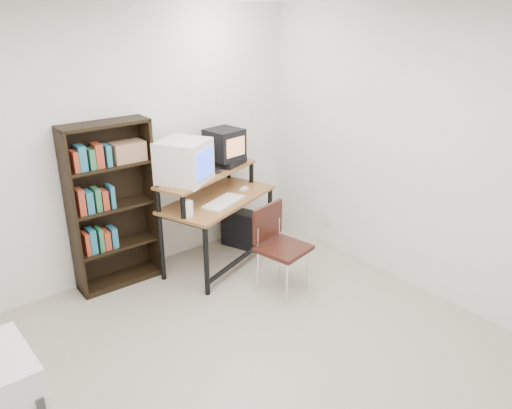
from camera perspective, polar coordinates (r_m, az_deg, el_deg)
floor at (r=3.98m, az=-0.47°, el=-18.36°), size 4.00×4.00×0.01m
back_wall at (r=4.93m, az=-15.24°, el=6.27°), size 4.00×0.01×2.60m
right_wall at (r=4.73m, az=18.89°, el=5.19°), size 0.01×4.00×2.60m
computer_desk at (r=5.12m, az=-4.54°, el=0.38°), size 1.39×1.01×0.98m
crt_monitor at (r=4.81m, az=-8.22°, el=4.89°), size 0.59×0.59×0.41m
vcr at (r=5.32m, az=-3.19°, el=4.90°), size 0.43×0.38×0.08m
crt_tv at (r=5.25m, az=-3.62°, el=6.89°), size 0.38×0.38×0.32m
cd_spindle at (r=5.08m, az=-4.66°, el=3.82°), size 0.16×0.16×0.05m
keyboard at (r=4.95m, az=-3.74°, el=0.21°), size 0.51×0.36×0.03m
mousepad at (r=5.30m, az=-1.41°, el=1.56°), size 0.28×0.26×0.01m
mouse at (r=5.29m, az=-1.34°, el=1.75°), size 0.11×0.09×0.03m
desk_speaker at (r=4.65m, az=-7.85°, el=-0.57°), size 0.09×0.08×0.17m
pc_tower at (r=5.64m, az=-1.59°, el=-2.79°), size 0.35×0.49×0.42m
school_chair at (r=4.68m, az=2.48°, el=-4.06°), size 0.50×0.50×0.84m
bookshelf at (r=4.87m, az=-16.21°, el=0.14°), size 0.81×0.29×1.61m
wall_outlet at (r=5.71m, az=7.97°, el=-1.69°), size 0.02×0.08×0.12m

